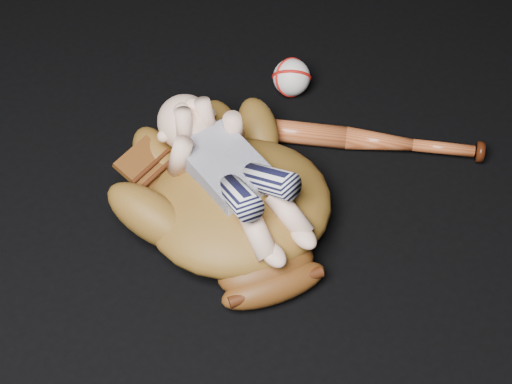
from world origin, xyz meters
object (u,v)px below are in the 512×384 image
at_px(baseball_glove, 239,199).
at_px(baseball, 292,77).
at_px(baseball_bat, 360,139).
at_px(newborn_baby, 236,173).

height_order(baseball_glove, baseball, baseball_glove).
relative_size(baseball_bat, baseball, 6.21).
bearing_deg(baseball_bat, baseball, 88.63).
bearing_deg(baseball_glove, baseball_bat, 17.95).
height_order(baseball_glove, baseball_bat, baseball_glove).
xyz_separation_m(baseball_glove, baseball_bat, (0.29, -0.00, -0.05)).
relative_size(baseball_glove, baseball, 6.02).
height_order(baseball_glove, newborn_baby, newborn_baby).
distance_m(newborn_baby, baseball, 0.36).
bearing_deg(baseball_glove, newborn_baby, 90.78).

